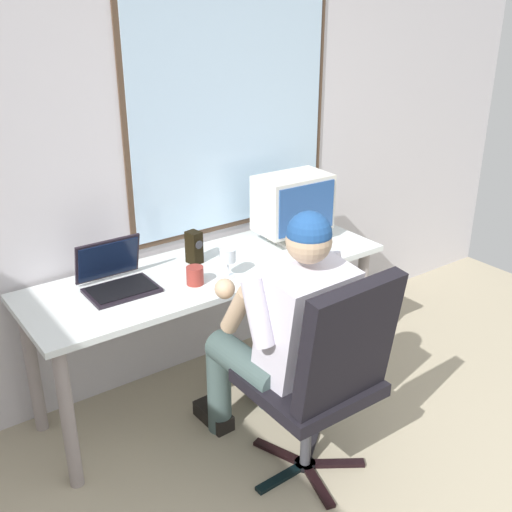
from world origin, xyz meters
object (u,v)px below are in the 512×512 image
object	(u,v)px
person_seated	(285,329)
coffee_mug	(195,276)
crt_monitor	(293,203)
office_chair	(327,369)
laptop	(115,276)
wine_glass	(228,257)
desk_speaker	(194,247)
desk	(209,286)

from	to	relation	value
person_seated	coffee_mug	distance (m)	0.52
crt_monitor	coffee_mug	size ratio (longest dim) A/B	4.67
office_chair	laptop	world-z (taller)	office_chair
wine_glass	office_chair	bearing A→B (deg)	-88.86
crt_monitor	coffee_mug	world-z (taller)	crt_monitor
laptop	coffee_mug	distance (m)	0.37
office_chair	person_seated	bearing A→B (deg)	91.68
desk_speaker	desk	bearing A→B (deg)	-78.00
person_seated	desk_speaker	xyz separation A→B (m)	(-0.05, 0.69, 0.17)
office_chair	person_seated	xyz separation A→B (m)	(-0.01, 0.28, 0.07)
laptop	desk_speaker	xyz separation A→B (m)	(0.45, 0.03, 0.03)
wine_glass	person_seated	bearing A→B (deg)	-89.20
office_chair	laptop	xyz separation A→B (m)	(-0.51, 0.94, 0.21)
person_seated	crt_monitor	size ratio (longest dim) A/B	3.04
laptop	desk_speaker	size ratio (longest dim) A/B	1.90
wine_glass	crt_monitor	bearing A→B (deg)	18.60
wine_glass	coffee_mug	xyz separation A→B (m)	(-0.17, 0.02, -0.06)
laptop	desk_speaker	world-z (taller)	laptop
laptop	wine_glass	bearing A→B (deg)	-23.20
crt_monitor	laptop	distance (m)	1.06
coffee_mug	person_seated	bearing A→B (deg)	-69.14
office_chair	desk_speaker	xyz separation A→B (m)	(-0.06, 0.97, 0.24)
person_seated	coffee_mug	world-z (taller)	person_seated
desk	wine_glass	xyz separation A→B (m)	(0.03, -0.14, 0.21)
crt_monitor	wine_glass	xyz separation A→B (m)	(-0.56, -0.19, -0.11)
coffee_mug	desk	bearing A→B (deg)	38.48
office_chair	person_seated	size ratio (longest dim) A/B	0.83
crt_monitor	wine_glass	size ratio (longest dim) A/B	2.83
office_chair	crt_monitor	xyz separation A→B (m)	(0.54, 0.91, 0.37)
laptop	desk	bearing A→B (deg)	-8.59
person_seated	coffee_mug	size ratio (longest dim) A/B	14.23
person_seated	crt_monitor	bearing A→B (deg)	49.26
office_chair	laptop	size ratio (longest dim) A/B	3.24
coffee_mug	office_chair	bearing A→B (deg)	-75.86
crt_monitor	laptop	size ratio (longest dim) A/B	1.28
office_chair	laptop	bearing A→B (deg)	118.59
desk	crt_monitor	world-z (taller)	crt_monitor
crt_monitor	coffee_mug	bearing A→B (deg)	-167.37
laptop	coffee_mug	xyz separation A→B (m)	(0.32, -0.19, -0.02)
laptop	coffee_mug	size ratio (longest dim) A/B	3.66
coffee_mug	wine_glass	bearing A→B (deg)	-7.64
crt_monitor	desk_speaker	bearing A→B (deg)	174.69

